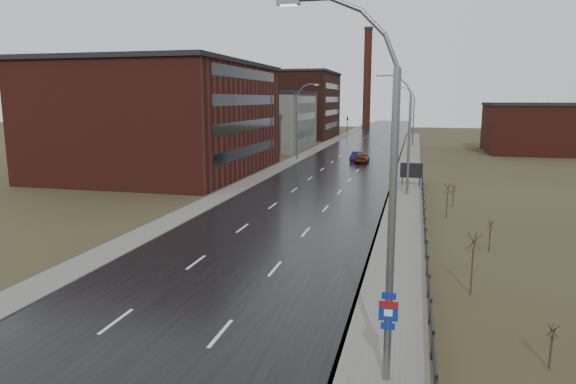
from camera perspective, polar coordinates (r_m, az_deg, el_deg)
The scene contains 25 objects.
ground at distance 18.86m, azimuth -19.14°, elevation -19.17°, with size 320.00×320.00×0.00m, color #2D2819.
road at distance 74.74m, azimuth 6.66°, elevation 3.25°, with size 14.00×300.00×0.06m, color black.
sidewalk_right at distance 49.42m, azimuth 12.81°, elevation -0.47°, with size 3.20×180.00×0.18m, color #595651.
curb_right at distance 49.47m, azimuth 11.05°, elevation -0.40°, with size 0.16×180.00×0.18m, color slate.
sidewalk_left at distance 76.20m, azimuth 0.52°, elevation 3.48°, with size 2.40×260.00×0.12m, color #595651.
warehouse_near at distance 66.04m, azimuth -13.57°, elevation 7.98°, with size 22.44×28.56×13.50m.
warehouse_mid at distance 95.67m, azimuth -2.70°, elevation 7.98°, with size 16.32×20.40×10.50m.
warehouse_far at distance 125.83m, azimuth -0.96°, elevation 9.68°, with size 26.52×24.48×15.50m.
building_right at distance 97.96m, azimuth 26.45°, elevation 6.39°, with size 18.36×16.32×8.50m.
smokestack at distance 164.43m, azimuth 8.80°, elevation 12.41°, with size 2.70×2.70×30.70m.
streetlight_main at distance 15.90m, azimuth 10.37°, elevation -0.92°, with size 3.91×0.29×12.11m.
streetlight_right_mid at distance 49.70m, azimuth 12.99°, elevation 6.27°, with size 3.36×0.28×11.35m.
streetlight_left at distance 77.56m, azimuth 1.24°, elevation 7.88°, with size 3.36×0.28×11.35m.
streetlight_right_far at distance 103.64m, azimuth 13.61°, elevation 8.21°, with size 3.36×0.28×11.35m.
guardrail at distance 32.99m, azimuth 15.12°, elevation -4.81°, with size 0.10×53.05×1.10m.
shrub_b at distance 20.28m, azimuth 27.21°, elevation -14.90°, with size 0.39×0.41×1.62m.
shrub_c at distance 25.69m, azimuth 19.81°, elevation -7.31°, with size 0.71×0.75×3.01m.
shrub_d at distance 33.34m, azimuth 21.53°, elevation -4.45°, with size 0.47×0.49×1.94m.
shrub_e at distance 41.22m, azimuth 17.27°, elevation -0.85°, with size 0.65×0.68×2.76m.
shrub_f at distance 46.11m, azimuth 17.89°, elevation -0.34°, with size 0.45×0.47×1.88m.
billboard at distance 54.65m, azimuth 13.54°, elevation 2.27°, with size 2.27×0.17×2.60m.
traffic_light_left at distance 134.79m, azimuth 6.62°, elevation 8.31°, with size 0.58×2.73×5.30m.
traffic_light_right at distance 133.67m, azimuth 13.51°, elevation 8.08°, with size 0.58×2.73×5.30m.
car_near at distance 76.32m, azimuth 7.66°, elevation 3.88°, with size 1.48×4.23×1.40m, color #0B1339.
car_far at distance 74.85m, azimuth 8.25°, elevation 3.78°, with size 1.78×4.42×1.50m, color #53200D.
Camera 1 is at (9.40, -13.59, 9.10)m, focal length 32.00 mm.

